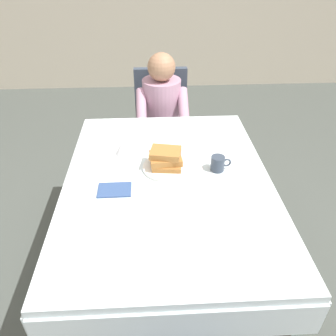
{
  "coord_description": "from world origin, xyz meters",
  "views": [
    {
      "loc": [
        -0.08,
        -1.45,
        1.81
      ],
      "look_at": [
        0.0,
        0.03,
        0.79
      ],
      "focal_mm": 35.95,
      "sensor_mm": 36.0,
      "label": 1
    }
  ],
  "objects_px": {
    "cup_coffee": "(218,163)",
    "knife_right_of_plate": "(202,169)",
    "dining_table_main": "(168,192)",
    "breakfast_stack": "(166,158)",
    "spoon_near_edge": "(169,202)",
    "chair_diner": "(161,118)",
    "fork_left_of_plate": "(134,171)",
    "diner_person": "(162,111)",
    "plate_breakfast": "(168,167)",
    "syrup_pitcher": "(122,148)"
  },
  "relations": [
    {
      "from": "chair_diner",
      "to": "diner_person",
      "type": "bearing_deg",
      "value": 90.0
    },
    {
      "from": "syrup_pitcher",
      "to": "knife_right_of_plate",
      "type": "distance_m",
      "value": 0.49
    },
    {
      "from": "cup_coffee",
      "to": "breakfast_stack",
      "type": "bearing_deg",
      "value": 173.21
    },
    {
      "from": "breakfast_stack",
      "to": "syrup_pitcher",
      "type": "xyz_separation_m",
      "value": [
        -0.25,
        0.17,
        -0.03
      ]
    },
    {
      "from": "chair_diner",
      "to": "fork_left_of_plate",
      "type": "bearing_deg",
      "value": 79.9
    },
    {
      "from": "diner_person",
      "to": "spoon_near_edge",
      "type": "relative_size",
      "value": 7.47
    },
    {
      "from": "cup_coffee",
      "to": "fork_left_of_plate",
      "type": "bearing_deg",
      "value": 178.76
    },
    {
      "from": "cup_coffee",
      "to": "knife_right_of_plate",
      "type": "relative_size",
      "value": 0.57
    },
    {
      "from": "dining_table_main",
      "to": "fork_left_of_plate",
      "type": "height_order",
      "value": "fork_left_of_plate"
    },
    {
      "from": "dining_table_main",
      "to": "syrup_pitcher",
      "type": "relative_size",
      "value": 19.05
    },
    {
      "from": "knife_right_of_plate",
      "to": "chair_diner",
      "type": "bearing_deg",
      "value": 12.09
    },
    {
      "from": "plate_breakfast",
      "to": "breakfast_stack",
      "type": "height_order",
      "value": "breakfast_stack"
    },
    {
      "from": "dining_table_main",
      "to": "fork_left_of_plate",
      "type": "xyz_separation_m",
      "value": [
        -0.18,
        0.08,
        0.09
      ]
    },
    {
      "from": "cup_coffee",
      "to": "knife_right_of_plate",
      "type": "height_order",
      "value": "cup_coffee"
    },
    {
      "from": "plate_breakfast",
      "to": "breakfast_stack",
      "type": "relative_size",
      "value": 1.51
    },
    {
      "from": "spoon_near_edge",
      "to": "breakfast_stack",
      "type": "bearing_deg",
      "value": 75.92
    },
    {
      "from": "fork_left_of_plate",
      "to": "knife_right_of_plate",
      "type": "height_order",
      "value": "same"
    },
    {
      "from": "plate_breakfast",
      "to": "cup_coffee",
      "type": "height_order",
      "value": "cup_coffee"
    },
    {
      "from": "breakfast_stack",
      "to": "spoon_near_edge",
      "type": "xyz_separation_m",
      "value": [
        0.0,
        -0.3,
        -0.06
      ]
    },
    {
      "from": "knife_right_of_plate",
      "to": "spoon_near_edge",
      "type": "relative_size",
      "value": 1.33
    },
    {
      "from": "diner_person",
      "to": "fork_left_of_plate",
      "type": "xyz_separation_m",
      "value": [
        -0.19,
        -0.93,
        0.07
      ]
    },
    {
      "from": "plate_breakfast",
      "to": "cup_coffee",
      "type": "distance_m",
      "value": 0.28
    },
    {
      "from": "dining_table_main",
      "to": "plate_breakfast",
      "type": "relative_size",
      "value": 5.44
    },
    {
      "from": "breakfast_stack",
      "to": "cup_coffee",
      "type": "xyz_separation_m",
      "value": [
        0.29,
        -0.03,
        -0.02
      ]
    },
    {
      "from": "syrup_pitcher",
      "to": "fork_left_of_plate",
      "type": "relative_size",
      "value": 0.44
    },
    {
      "from": "cup_coffee",
      "to": "fork_left_of_plate",
      "type": "relative_size",
      "value": 0.63
    },
    {
      "from": "dining_table_main",
      "to": "breakfast_stack",
      "type": "distance_m",
      "value": 0.19
    },
    {
      "from": "knife_right_of_plate",
      "to": "dining_table_main",
      "type": "bearing_deg",
      "value": 114.64
    },
    {
      "from": "diner_person",
      "to": "knife_right_of_plate",
      "type": "distance_m",
      "value": 0.96
    },
    {
      "from": "diner_person",
      "to": "dining_table_main",
      "type": "bearing_deg",
      "value": 89.48
    },
    {
      "from": "plate_breakfast",
      "to": "knife_right_of_plate",
      "type": "xyz_separation_m",
      "value": [
        0.19,
        -0.02,
        -0.01
      ]
    },
    {
      "from": "chair_diner",
      "to": "syrup_pitcher",
      "type": "bearing_deg",
      "value": 73.44
    },
    {
      "from": "fork_left_of_plate",
      "to": "knife_right_of_plate",
      "type": "distance_m",
      "value": 0.38
    },
    {
      "from": "chair_diner",
      "to": "knife_right_of_plate",
      "type": "xyz_separation_m",
      "value": [
        0.19,
        -1.09,
        0.21
      ]
    },
    {
      "from": "dining_table_main",
      "to": "fork_left_of_plate",
      "type": "relative_size",
      "value": 8.47
    },
    {
      "from": "chair_diner",
      "to": "fork_left_of_plate",
      "type": "height_order",
      "value": "chair_diner"
    },
    {
      "from": "syrup_pitcher",
      "to": "plate_breakfast",
      "type": "bearing_deg",
      "value": -32.64
    },
    {
      "from": "breakfast_stack",
      "to": "spoon_near_edge",
      "type": "distance_m",
      "value": 0.3
    },
    {
      "from": "diner_person",
      "to": "fork_left_of_plate",
      "type": "relative_size",
      "value": 6.22
    },
    {
      "from": "knife_right_of_plate",
      "to": "spoon_near_edge",
      "type": "bearing_deg",
      "value": 146.27
    },
    {
      "from": "chair_diner",
      "to": "diner_person",
      "type": "xyz_separation_m",
      "value": [
        -0.0,
        -0.16,
        0.14
      ]
    },
    {
      "from": "dining_table_main",
      "to": "knife_right_of_plate",
      "type": "distance_m",
      "value": 0.23
    },
    {
      "from": "diner_person",
      "to": "cup_coffee",
      "type": "bearing_deg",
      "value": 106.03
    },
    {
      "from": "dining_table_main",
      "to": "breakfast_stack",
      "type": "height_order",
      "value": "breakfast_stack"
    },
    {
      "from": "spoon_near_edge",
      "to": "chair_diner",
      "type": "bearing_deg",
      "value": 75.21
    },
    {
      "from": "dining_table_main",
      "to": "syrup_pitcher",
      "type": "xyz_separation_m",
      "value": [
        -0.26,
        0.27,
        0.13
      ]
    },
    {
      "from": "diner_person",
      "to": "breakfast_stack",
      "type": "height_order",
      "value": "diner_person"
    },
    {
      "from": "dining_table_main",
      "to": "plate_breakfast",
      "type": "height_order",
      "value": "plate_breakfast"
    },
    {
      "from": "plate_breakfast",
      "to": "knife_right_of_plate",
      "type": "bearing_deg",
      "value": -6.01
    },
    {
      "from": "knife_right_of_plate",
      "to": "cup_coffee",
      "type": "bearing_deg",
      "value": -94.32
    }
  ]
}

